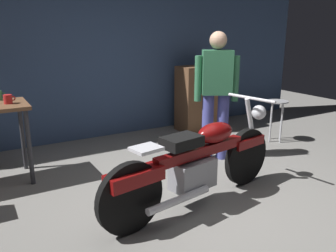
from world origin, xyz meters
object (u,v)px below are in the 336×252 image
object	(u,v)px
shop_stool	(277,110)
wooden_dresser	(201,98)
mug_red_diner	(8,99)
motorcycle	(198,162)
person_standing	(216,91)

from	to	relation	value
shop_stool	wooden_dresser	size ratio (longest dim) A/B	0.58
mug_red_diner	motorcycle	bearing A→B (deg)	-46.19
shop_stool	wooden_dresser	distance (m)	1.31
motorcycle	mug_red_diner	bearing A→B (deg)	123.82
person_standing	wooden_dresser	world-z (taller)	person_standing
person_standing	wooden_dresser	xyz separation A→B (m)	(0.67, 1.29, -0.38)
motorcycle	shop_stool	xyz separation A→B (m)	(2.23, 1.09, 0.05)
shop_stool	mug_red_diner	distance (m)	3.76
person_standing	mug_red_diner	size ratio (longest dim) A/B	13.54
person_standing	shop_stool	size ratio (longest dim) A/B	2.61
shop_stool	mug_red_diner	bearing A→B (deg)	173.13
wooden_dresser	shop_stool	bearing A→B (deg)	-61.72
motorcycle	shop_stool	distance (m)	2.48
person_standing	mug_red_diner	distance (m)	2.48
motorcycle	person_standing	distance (m)	1.42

